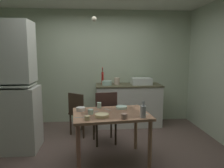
# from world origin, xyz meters

# --- Properties ---
(ground_plane) EXTENTS (5.35, 5.35, 0.00)m
(ground_plane) POSITION_xyz_m (0.00, 0.00, 0.00)
(ground_plane) COLOR brown
(wall_back) EXTENTS (4.45, 0.10, 2.62)m
(wall_back) POSITION_xyz_m (0.00, 1.79, 1.31)
(wall_back) COLOR beige
(wall_back) RESTS_ON ground
(hutch_cabinet) EXTENTS (1.08, 0.59, 2.15)m
(hutch_cabinet) POSITION_xyz_m (-1.61, 0.29, 1.01)
(hutch_cabinet) COLOR silver
(hutch_cabinet) RESTS_ON ground
(counter_cabinet) EXTENTS (1.47, 0.64, 0.94)m
(counter_cabinet) POSITION_xyz_m (0.65, 1.42, 0.47)
(counter_cabinet) COLOR silver
(counter_cabinet) RESTS_ON ground
(sink_basin) EXTENTS (0.44, 0.34, 0.15)m
(sink_basin) POSITION_xyz_m (0.94, 1.42, 1.01)
(sink_basin) COLOR white
(sink_basin) RESTS_ON counter_cabinet
(hand_pump) EXTENTS (0.05, 0.27, 0.39)m
(hand_pump) POSITION_xyz_m (0.06, 1.47, 1.11)
(hand_pump) COLOR #B21E19
(hand_pump) RESTS_ON counter_cabinet
(mixing_bowl_counter) EXTENTS (0.22, 0.22, 0.10)m
(mixing_bowl_counter) POSITION_xyz_m (0.16, 1.37, 0.98)
(mixing_bowl_counter) COLOR #ADD1C1
(mixing_bowl_counter) RESTS_ON counter_cabinet
(stoneware_crock) EXTENTS (0.13, 0.13, 0.15)m
(stoneware_crock) POSITION_xyz_m (0.39, 1.47, 1.01)
(stoneware_crock) COLOR beige
(stoneware_crock) RESTS_ON counter_cabinet
(dining_table) EXTENTS (1.19, 0.92, 0.76)m
(dining_table) POSITION_xyz_m (0.13, -0.23, 0.66)
(dining_table) COLOR #AD7D5D
(dining_table) RESTS_ON ground
(chair_far_side) EXTENTS (0.46, 0.46, 0.97)m
(chair_far_side) POSITION_xyz_m (0.07, 0.40, 0.51)
(chair_far_side) COLOR #362B1C
(chair_far_side) RESTS_ON ground
(chair_by_counter) EXTENTS (0.56, 0.56, 0.86)m
(chair_by_counter) POSITION_xyz_m (-0.41, 0.87, 0.47)
(chair_by_counter) COLOR #3B2B1D
(chair_by_counter) RESTS_ON ground
(serving_bowl_wide) EXTENTS (0.18, 0.18, 0.04)m
(serving_bowl_wide) POSITION_xyz_m (0.32, 0.02, 0.77)
(serving_bowl_wide) COLOR #ADD1C1
(serving_bowl_wide) RESTS_ON dining_table
(soup_bowl_small) EXTENTS (0.14, 0.14, 0.06)m
(soup_bowl_small) POSITION_xyz_m (-0.33, -0.09, 0.79)
(soup_bowl_small) COLOR white
(soup_bowl_small) RESTS_ON dining_table
(sauce_dish) EXTENTS (0.20, 0.20, 0.04)m
(sauce_dish) POSITION_xyz_m (-0.01, -0.43, 0.78)
(sauce_dish) COLOR beige
(sauce_dish) RESTS_ON dining_table
(mug_tall) EXTENTS (0.09, 0.09, 0.07)m
(mug_tall) POSITION_xyz_m (0.28, -0.54, 0.79)
(mug_tall) COLOR tan
(mug_tall) RESTS_ON dining_table
(mug_dark) EXTENTS (0.08, 0.08, 0.07)m
(mug_dark) POSITION_xyz_m (-0.17, -0.28, 0.79)
(mug_dark) COLOR #ADD1C1
(mug_dark) RESTS_ON dining_table
(teacup_mint) EXTENTS (0.07, 0.07, 0.09)m
(teacup_mint) POSITION_xyz_m (-0.04, 0.08, 0.80)
(teacup_mint) COLOR #ADD1C1
(teacup_mint) RESTS_ON dining_table
(teacup_cream) EXTENTS (0.07, 0.07, 0.06)m
(teacup_cream) POSITION_xyz_m (-0.21, -0.56, 0.79)
(teacup_cream) COLOR beige
(teacup_cream) RESTS_ON dining_table
(glass_bottle) EXTENTS (0.08, 0.08, 0.24)m
(glass_bottle) POSITION_xyz_m (0.55, -0.51, 0.85)
(glass_bottle) COLOR #B7BCC1
(glass_bottle) RESTS_ON dining_table
(table_knife) EXTENTS (0.18, 0.03, 0.00)m
(table_knife) POSITION_xyz_m (-0.30, -0.44, 0.76)
(table_knife) COLOR silver
(table_knife) RESTS_ON dining_table
(teaspoon_near_bowl) EXTENTS (0.13, 0.10, 0.00)m
(teaspoon_near_bowl) POSITION_xyz_m (-0.12, -0.16, 0.76)
(teaspoon_near_bowl) COLOR beige
(teaspoon_near_bowl) RESTS_ON dining_table
(teaspoon_by_cup) EXTENTS (0.09, 0.14, 0.00)m
(teaspoon_by_cup) POSITION_xyz_m (0.08, -0.04, 0.76)
(teaspoon_by_cup) COLOR beige
(teaspoon_by_cup) RESTS_ON dining_table
(serving_spoon) EXTENTS (0.11, 0.09, 0.00)m
(serving_spoon) POSITION_xyz_m (0.60, -0.35, 0.76)
(serving_spoon) COLOR beige
(serving_spoon) RESTS_ON dining_table
(pendant_bulb) EXTENTS (0.08, 0.08, 0.08)m
(pendant_bulb) POSITION_xyz_m (-0.11, 0.24, 2.18)
(pendant_bulb) COLOR #F9EFCC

